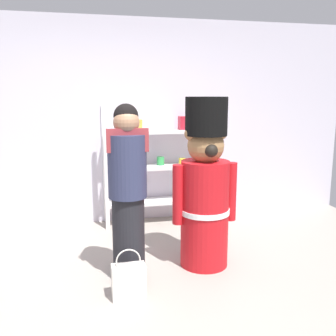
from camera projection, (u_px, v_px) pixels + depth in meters
ground_plane at (144, 303)px, 3.11m from camera, size 6.40×6.40×0.00m
back_wall at (115, 122)px, 4.97m from camera, size 6.40×0.12×2.60m
merchandise_shelf at (162, 163)px, 4.98m from camera, size 1.47×0.35×1.52m
teddy_bear_guard at (205, 189)px, 3.69m from camera, size 0.64×0.48×1.64m
person_shopper at (128, 190)px, 3.38m from camera, size 0.36×0.34×1.58m
shopping_bag at (129, 281)px, 3.17m from camera, size 0.28×0.14×0.43m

